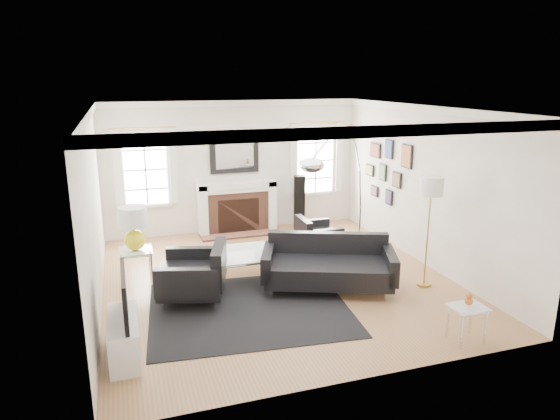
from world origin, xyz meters
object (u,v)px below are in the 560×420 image
object	(u,v)px
fireplace	(237,208)
sofa	(328,266)
armchair_right	(316,235)
gourd_lamp	(134,226)
armchair_left	(197,275)
arc_floor_lamp	(339,195)
coffee_table	(245,254)

from	to	relation	value
fireplace	sofa	bearing A→B (deg)	-78.38
fireplace	armchair_right	xyz separation A→B (m)	(1.16, -1.65, -0.24)
gourd_lamp	fireplace	bearing A→B (deg)	45.33
armchair_left	gourd_lamp	bearing A→B (deg)	131.83
fireplace	armchair_left	xyz separation A→B (m)	(-1.37, -3.15, -0.15)
gourd_lamp	arc_floor_lamp	bearing A→B (deg)	-10.15
gourd_lamp	arc_floor_lamp	size ratio (longest dim) A/B	0.28
armchair_left	sofa	bearing A→B (deg)	-5.21
sofa	coffee_table	distance (m)	1.40
sofa	coffee_table	bearing A→B (deg)	145.38
fireplace	sofa	size ratio (longest dim) A/B	0.75
armchair_right	fireplace	bearing A→B (deg)	125.27
fireplace	arc_floor_lamp	world-z (taller)	arc_floor_lamp
fireplace	coffee_table	distance (m)	2.59
coffee_table	arc_floor_lamp	distance (m)	1.84
fireplace	gourd_lamp	distance (m)	3.16
coffee_table	arc_floor_lamp	world-z (taller)	arc_floor_lamp
armchair_left	armchair_right	world-z (taller)	armchair_left
fireplace	sofa	distance (m)	3.42
armchair_right	arc_floor_lamp	world-z (taller)	arc_floor_lamp
sofa	gourd_lamp	size ratio (longest dim) A/B	3.16
armchair_left	arc_floor_lamp	size ratio (longest dim) A/B	0.50
coffee_table	arc_floor_lamp	xyz separation A→B (m)	(1.55, -0.27, 0.96)
fireplace	coffee_table	world-z (taller)	fireplace
sofa	arc_floor_lamp	xyz separation A→B (m)	(0.39, 0.53, 1.01)
armchair_left	coffee_table	distance (m)	1.09
fireplace	arc_floor_lamp	bearing A→B (deg)	-68.98
sofa	arc_floor_lamp	size ratio (longest dim) A/B	0.89
armchair_right	arc_floor_lamp	xyz separation A→B (m)	(-0.08, -1.17, 1.07)
coffee_table	gourd_lamp	bearing A→B (deg)	169.57
fireplace	armchair_left	size ratio (longest dim) A/B	1.34
sofa	armchair_left	bearing A→B (deg)	174.79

